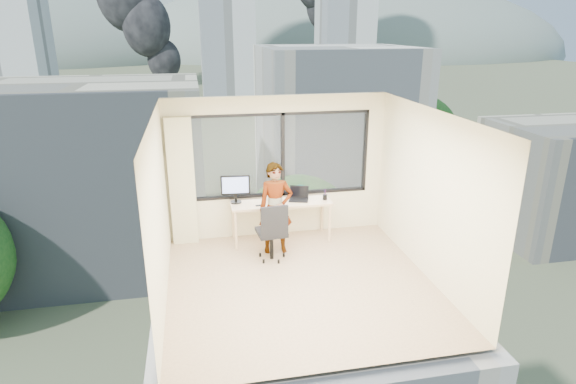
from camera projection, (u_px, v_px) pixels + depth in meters
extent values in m
cube|color=tan|center=(301.00, 284.00, 7.34)|extent=(4.00, 4.00, 0.01)
cube|color=white|center=(302.00, 115.00, 6.49)|extent=(4.00, 4.00, 0.01)
cube|color=beige|center=(343.00, 269.00, 5.06)|extent=(4.00, 0.01, 2.60)
cube|color=beige|center=(159.00, 214.00, 6.55)|extent=(0.01, 4.00, 2.60)
cube|color=beige|center=(430.00, 195.00, 7.28)|extent=(0.01, 4.00, 2.60)
cube|color=beige|center=(182.00, 182.00, 8.39)|extent=(0.45, 0.14, 2.30)
cube|color=beige|center=(281.00, 220.00, 8.76)|extent=(1.80, 0.60, 0.75)
imported|color=#2D2D33|center=(276.00, 208.00, 8.16)|extent=(0.59, 0.39, 1.60)
cube|color=white|center=(272.00, 195.00, 8.82)|extent=(0.39, 0.34, 0.08)
cube|color=black|center=(259.00, 205.00, 8.42)|extent=(0.11, 0.06, 0.01)
cylinder|color=black|center=(325.00, 197.00, 8.70)|extent=(0.09, 0.09, 0.10)
ellipsoid|color=#0D4F47|center=(300.00, 190.00, 8.87)|extent=(0.30, 0.18, 0.22)
cube|color=#515B3D|center=(198.00, 99.00, 123.16)|extent=(400.00, 400.00, 0.04)
cube|color=beige|center=(95.00, 178.00, 35.79)|extent=(16.00, 12.00, 14.00)
cube|color=white|center=(335.00, 132.00, 46.74)|extent=(14.00, 13.00, 16.00)
cube|color=beige|center=(565.00, 181.00, 41.76)|extent=(12.00, 10.00, 10.00)
cube|color=silver|center=(5.00, 48.00, 88.98)|extent=(14.00, 14.00, 28.00)
cube|color=silver|center=(227.00, 38.00, 119.73)|extent=(13.00, 13.00, 30.00)
cube|color=silver|center=(344.00, 43.00, 145.73)|extent=(15.00, 15.00, 26.00)
ellipsoid|color=slate|center=(341.00, 54.00, 326.96)|extent=(300.00, 220.00, 96.00)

